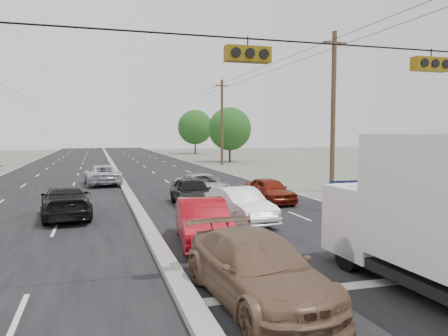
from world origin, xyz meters
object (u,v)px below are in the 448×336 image
at_px(utility_pole_right_c, 222,122).
at_px(tan_sedan, 257,269).
at_px(queue_car_e, 270,191).
at_px(queue_car_a, 192,192).
at_px(oncoming_near, 66,202).
at_px(queue_car_b, 240,206).
at_px(tree_right_mid, 230,129).
at_px(red_sedan, 203,222).
at_px(queue_car_d, 376,203).
at_px(tree_right_far, 195,127).
at_px(oncoming_far, 102,175).
at_px(queue_car_c, 202,186).
at_px(utility_pole_right_b, 333,111).

relative_size(utility_pole_right_c, tan_sedan, 1.99).
relative_size(utility_pole_right_c, queue_car_e, 2.56).
relative_size(queue_car_a, oncoming_near, 0.87).
relative_size(tan_sedan, queue_car_b, 1.17).
relative_size(tree_right_mid, tan_sedan, 1.42).
relative_size(queue_car_a, queue_car_b, 0.99).
relative_size(tan_sedan, red_sedan, 1.13).
bearing_deg(tree_right_mid, queue_car_d, -97.96).
relative_size(tree_right_mid, red_sedan, 1.60).
height_order(tan_sedan, red_sedan, red_sedan).
height_order(utility_pole_right_c, oncoming_near, utility_pole_right_c).
bearing_deg(tree_right_far, oncoming_near, -107.85).
distance_m(tree_right_far, queue_car_d, 64.08).
bearing_deg(red_sedan, oncoming_near, 133.99).
height_order(queue_car_d, oncoming_far, queue_car_d).
bearing_deg(queue_car_b, queue_car_c, 81.53).
distance_m(queue_car_c, oncoming_near, 8.18).
bearing_deg(tan_sedan, utility_pole_right_b, 50.04).
bearing_deg(red_sedan, tan_sedan, -84.31).
distance_m(tree_right_far, queue_car_a, 59.51).
height_order(queue_car_a, queue_car_e, queue_car_a).
height_order(red_sedan, queue_car_d, queue_car_d).
bearing_deg(queue_car_e, oncoming_near, -177.33).
height_order(queue_car_d, oncoming_near, queue_car_d).
height_order(tan_sedan, queue_car_a, queue_car_a).
bearing_deg(tree_right_far, utility_pole_right_c, -96.65).
bearing_deg(utility_pole_right_c, utility_pole_right_b, -90.00).
distance_m(queue_car_d, oncoming_far, 19.98).
bearing_deg(tan_sedan, queue_car_c, 75.88).
distance_m(queue_car_b, queue_car_e, 5.44).
bearing_deg(queue_car_a, utility_pole_right_c, 69.88).
distance_m(tree_right_mid, tree_right_far, 25.03).
relative_size(tree_right_far, oncoming_far, 1.59).
relative_size(utility_pole_right_b, queue_car_d, 1.97).
distance_m(tree_right_far, oncoming_near, 62.58).
height_order(tree_right_mid, oncoming_far, tree_right_mid).
xyz_separation_m(tree_right_mid, tree_right_far, (1.00, 25.00, 0.62)).
distance_m(tree_right_mid, oncoming_far, 27.64).
relative_size(utility_pole_right_b, red_sedan, 2.24).
distance_m(tree_right_mid, oncoming_near, 39.08).
bearing_deg(oncoming_far, tree_right_far, -114.75).
bearing_deg(queue_car_c, oncoming_far, 118.66).
relative_size(tan_sedan, queue_car_e, 1.29).
bearing_deg(queue_car_a, oncoming_far, 110.16).
height_order(tree_right_mid, red_sedan, tree_right_mid).
xyz_separation_m(tan_sedan, queue_car_c, (2.49, 15.37, -0.04)).
relative_size(utility_pole_right_c, queue_car_a, 2.34).
xyz_separation_m(tree_right_far, red_sedan, (-14.46, -65.50, -4.22)).
bearing_deg(queue_car_d, queue_car_a, 140.63).
bearing_deg(tree_right_mid, queue_car_c, -109.98).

